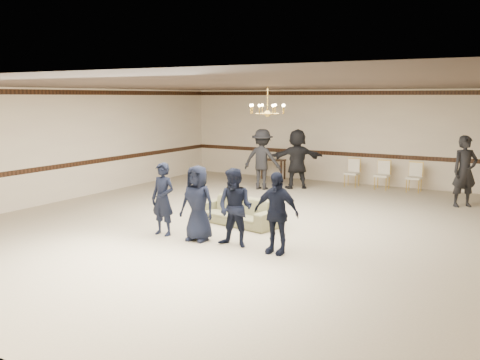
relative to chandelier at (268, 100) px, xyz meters
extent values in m
cube|color=tan|center=(0.00, -1.00, -2.88)|extent=(12.00, 14.00, 0.01)
cube|color=#2D2119|center=(0.00, -1.00, 0.33)|extent=(12.00, 14.00, 0.01)
cube|color=beige|center=(0.00, 6.00, -1.27)|extent=(12.00, 0.01, 3.20)
cube|color=beige|center=(-6.00, -1.00, -1.27)|extent=(0.01, 14.00, 3.20)
cube|color=black|center=(0.00, 5.99, -1.88)|extent=(12.00, 0.02, 0.14)
cube|color=black|center=(0.00, 5.99, 0.21)|extent=(12.00, 0.02, 0.14)
imported|color=black|center=(-1.11, -2.72, -2.09)|extent=(0.59, 0.39, 1.57)
imported|color=black|center=(-0.21, -2.72, -2.09)|extent=(0.79, 0.53, 1.57)
imported|color=black|center=(0.69, -2.72, -2.09)|extent=(0.78, 0.61, 1.57)
imported|color=black|center=(1.59, -2.72, -2.09)|extent=(0.93, 0.39, 1.57)
imported|color=#706F4A|center=(-0.22, -1.06, -2.57)|extent=(2.19, 1.19, 0.61)
imported|color=black|center=(-1.91, 3.40, -1.91)|extent=(1.32, 0.84, 1.94)
imported|color=black|center=(-1.01, 4.10, -1.91)|extent=(1.77, 1.55, 1.94)
imported|color=black|center=(4.09, 3.70, -1.91)|extent=(0.84, 0.80, 1.94)
cube|color=black|center=(-2.54, 5.49, -2.51)|extent=(0.87, 0.38, 0.73)
camera|label=1|loc=(5.87, -11.53, 0.09)|focal=39.56mm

